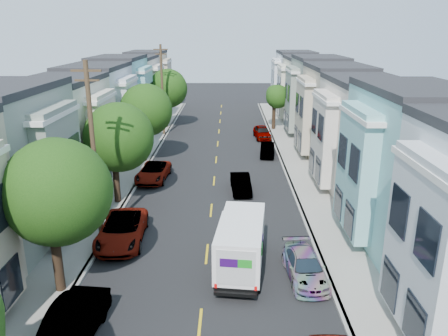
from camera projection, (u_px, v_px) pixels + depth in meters
name	position (u px, v px, depth m)	size (l,w,h in m)	color
ground	(207.00, 254.00, 23.71)	(160.00, 160.00, 0.00)	black
road_slab	(215.00, 170.00, 38.00)	(12.00, 70.00, 0.02)	black
curb_left	(146.00, 169.00, 38.04)	(0.30, 70.00, 0.15)	gray
curb_right	(285.00, 169.00, 37.92)	(0.30, 70.00, 0.15)	gray
sidewalk_left	(131.00, 169.00, 38.06)	(2.60, 70.00, 0.15)	gray
sidewalk_right	(300.00, 169.00, 37.90)	(2.60, 70.00, 0.15)	gray
centerline	(215.00, 170.00, 38.00)	(0.12, 70.00, 0.01)	gold
townhouse_row_left	(88.00, 169.00, 38.12)	(5.00, 70.00, 8.50)	beige
townhouse_row_right	(343.00, 170.00, 37.89)	(5.00, 70.00, 8.50)	beige
tree_b	(55.00, 192.00, 18.80)	(4.70, 4.70, 7.32)	black
tree_c	(117.00, 138.00, 29.25)	(4.70, 4.70, 7.10)	black
tree_d	(145.00, 110.00, 38.79)	(4.70, 4.70, 7.17)	black
tree_e	(167.00, 89.00, 52.76)	(4.70, 4.70, 7.21)	black
tree_far_r	(277.00, 97.00, 51.91)	(2.81, 2.81, 5.44)	black
utility_pole_near	(94.00, 153.00, 24.12)	(1.60, 0.26, 10.00)	#42301E
utility_pole_far	(162.00, 90.00, 48.90)	(1.60, 0.26, 10.00)	#42301E
fedex_truck	(241.00, 242.00, 21.77)	(2.17, 5.63, 2.70)	white
lead_sedan	(241.00, 184.00, 32.64)	(1.36, 3.86, 1.29)	black
parked_left_b	(70.00, 327.00, 16.72)	(1.61, 4.57, 1.52)	black
parked_left_c	(122.00, 230.00, 24.85)	(2.48, 5.37, 1.49)	#9BA0AE
parked_left_d	(153.00, 172.00, 35.17)	(2.24, 4.86, 1.35)	maroon
parked_right_b	(305.00, 267.00, 21.21)	(1.74, 4.13, 1.24)	silver
parked_right_c	(267.00, 150.00, 41.92)	(1.30, 3.69, 1.23)	black
parked_right_d	(262.00, 132.00, 48.70)	(1.67, 4.36, 1.41)	black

